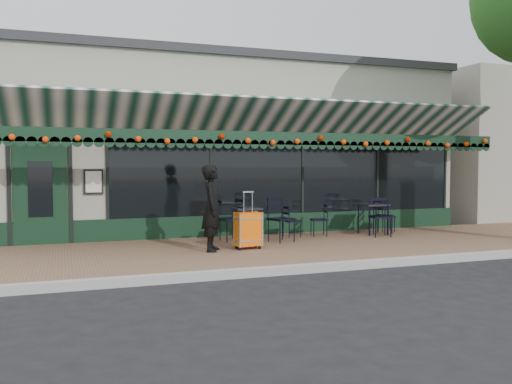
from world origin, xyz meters
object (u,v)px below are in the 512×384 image
object	(u,v)px
suitcase	(248,230)
woman	(212,208)
cafe_table_b	(246,211)
chair_b_left	(232,220)
chair_a_left	(319,220)
chair_a_front	(380,217)
cafe_table_a	(373,207)
chair_b_right	(292,221)
chair_b_front	(281,220)
chair_a_extra	(383,216)
chair_a_right	(386,217)

from	to	relation	value
suitcase	woman	bearing A→B (deg)	171.83
cafe_table_b	woman	bearing A→B (deg)	-131.75
chair_b_left	chair_a_left	bearing A→B (deg)	85.34
chair_b_left	chair_a_front	bearing A→B (deg)	75.91
cafe_table_a	cafe_table_b	world-z (taller)	cafe_table_a
cafe_table_a	chair_b_right	size ratio (longest dim) A/B	1.01
suitcase	chair_b_front	world-z (taller)	suitcase
chair_a_left	chair_b_right	xyz separation A→B (m)	(-0.66, 0.10, -0.01)
chair_b_left	chair_b_front	xyz separation A→B (m)	(1.02, -0.48, 0.02)
woman	chair_a_extra	world-z (taller)	woman
suitcase	chair_b_right	bearing A→B (deg)	33.12
cafe_table_a	chair_b_front	distance (m)	2.67
cafe_table_a	chair_a_left	bearing A→B (deg)	175.05
cafe_table_b	chair_b_right	xyz separation A→B (m)	(1.17, 0.08, -0.29)
cafe_table_a	chair_a_extra	xyz separation A→B (m)	(0.24, -0.08, -0.24)
cafe_table_b	chair_a_front	bearing A→B (deg)	-10.01
chair_a_right	chair_b_left	size ratio (longest dim) A/B	0.80
chair_a_left	chair_b_front	distance (m)	1.34
woman	cafe_table_a	world-z (taller)	woman
woman	chair_a_right	bearing A→B (deg)	-51.19
suitcase	chair_b_right	distance (m)	2.10
chair_a_left	chair_a_front	xyz separation A→B (m)	(1.37, -0.55, 0.08)
suitcase	cafe_table_b	xyz separation A→B (m)	(0.41, 1.30, 0.27)
chair_b_left	chair_b_front	bearing A→B (deg)	58.20
cafe_table_b	chair_a_right	world-z (taller)	chair_a_right
chair_a_left	chair_b_right	distance (m)	0.67
suitcase	chair_b_front	distance (m)	1.26
woman	cafe_table_a	distance (m)	4.57
chair_a_front	chair_b_front	xyz separation A→B (m)	(-2.58, -0.01, 0.03)
woman	chair_a_extra	distance (m)	4.80
chair_a_front	chair_b_left	xyz separation A→B (m)	(-3.60, 0.46, 0.02)
chair_b_front	cafe_table_a	bearing A→B (deg)	-7.76
suitcase	chair_a_extra	world-z (taller)	suitcase
woman	chair_a_front	distance (m)	4.45
chair_b_front	chair_a_front	bearing A→B (deg)	-16.85
chair_a_left	chair_b_front	bearing A→B (deg)	-51.79
chair_b_right	cafe_table_a	bearing A→B (deg)	-101.28
chair_a_extra	chair_b_front	bearing A→B (deg)	55.36
woman	cafe_table_b	bearing A→B (deg)	-19.22
chair_b_right	woman	bearing A→B (deg)	115.54
suitcase	chair_a_right	distance (m)	4.51
chair_a_right	chair_a_front	distance (m)	0.99
chair_a_front	chair_a_extra	distance (m)	0.45
chair_a_left	chair_a_right	distance (m)	2.03
cafe_table_b	chair_a_front	xyz separation A→B (m)	(3.21, -0.57, -0.20)
woman	chair_a_extra	bearing A→B (deg)	-54.51
suitcase	chair_b_front	size ratio (longest dim) A/B	1.17
chair_a_right	chair_b_front	bearing A→B (deg)	115.01
chair_b_left	chair_b_right	size ratio (longest dim) A/B	1.29
chair_a_left	cafe_table_b	bearing A→B (deg)	-77.20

